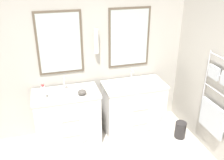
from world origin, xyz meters
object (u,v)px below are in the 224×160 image
(toiletry_bottle, at_px, (43,92))
(amenity_bowl, at_px, (82,92))
(waste_bin, at_px, (180,130))
(vanity_left, at_px, (68,118))
(vanity_right, at_px, (134,108))

(toiletry_bottle, relative_size, amenity_bowl, 1.68)
(toiletry_bottle, distance_m, amenity_bowl, 0.56)
(toiletry_bottle, height_order, waste_bin, toiletry_bottle)
(vanity_left, distance_m, amenity_bowl, 0.53)
(toiletry_bottle, height_order, amenity_bowl, toiletry_bottle)
(vanity_left, relative_size, amenity_bowl, 7.70)
(vanity_left, height_order, vanity_right, same)
(vanity_left, xyz_separation_m, toiletry_bottle, (-0.32, -0.06, 0.53))
(amenity_bowl, bearing_deg, vanity_right, 6.05)
(vanity_right, bearing_deg, amenity_bowl, -173.95)
(vanity_left, bearing_deg, vanity_right, 0.00)
(amenity_bowl, xyz_separation_m, waste_bin, (1.56, -0.32, -0.77))
(vanity_right, xyz_separation_m, amenity_bowl, (-0.88, -0.09, 0.47))
(vanity_left, relative_size, toiletry_bottle, 4.59)
(vanity_left, relative_size, vanity_right, 1.00)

